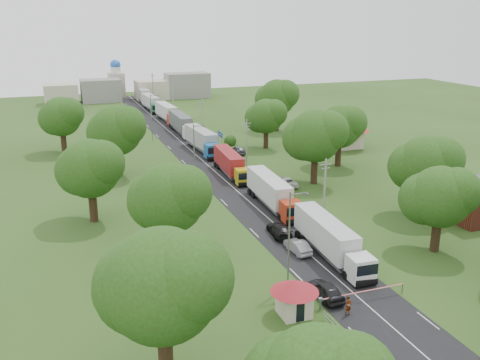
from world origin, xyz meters
name	(u,v)px	position (x,y,z in m)	size (l,w,h in m)	color
ground	(263,214)	(0.00, 0.00, 0.00)	(260.00, 260.00, 0.00)	#2B4818
road	(218,175)	(0.00, 20.00, 0.00)	(8.00, 200.00, 0.04)	black
boom_barrier	(350,295)	(-1.36, -25.00, 0.89)	(9.22, 0.35, 1.18)	slate
guard_booth	(294,293)	(-7.20, -25.00, 2.16)	(4.40, 4.40, 3.45)	beige
info_sign	(220,137)	(5.20, 35.00, 3.00)	(0.12, 3.10, 4.10)	slate
pole_1	(324,192)	(5.50, -7.00, 4.68)	(1.60, 0.24, 9.00)	gray
pole_2	(247,144)	(5.50, 21.00, 4.68)	(1.60, 0.24, 9.00)	gray
pole_3	(202,117)	(5.50, 49.00, 4.68)	(1.60, 0.24, 9.00)	gray
pole_4	(173,99)	(5.50, 77.00, 4.68)	(1.60, 0.24, 9.00)	gray
pole_5	(153,87)	(5.50, 105.00, 4.68)	(1.60, 0.24, 9.00)	gray
lamp_0	(290,235)	(-5.35, -20.00, 5.55)	(2.03, 0.22, 10.00)	slate
lamp_1	(195,152)	(-5.35, 15.00, 5.55)	(2.03, 0.22, 10.00)	slate
lamp_2	(152,115)	(-5.35, 50.00, 5.55)	(2.03, 0.22, 10.00)	slate
tree_2	(439,196)	(13.99, -17.86, 6.60)	(8.00, 8.00, 10.10)	#382616
tree_3	(426,164)	(19.99, -7.84, 7.22)	(8.80, 8.80, 11.07)	#382616
tree_4	(315,136)	(12.99, 10.17, 7.85)	(9.60, 9.60, 12.05)	#382616
tree_5	(339,126)	(21.99, 18.16, 7.22)	(8.80, 8.80, 11.07)	#382616
tree_6	(266,116)	(14.99, 35.14, 6.60)	(8.00, 8.00, 10.10)	#382616
tree_7	(277,97)	(23.99, 50.17, 7.85)	(9.60, 9.60, 12.05)	#382616
tree_9	(162,284)	(-20.01, -29.83, 7.85)	(9.60, 9.60, 12.05)	#382616
tree_10	(169,198)	(-15.01, -9.84, 7.22)	(8.80, 8.80, 11.07)	#382616
tree_11	(90,168)	(-22.01, 5.16, 7.22)	(8.80, 8.80, 11.07)	#382616
tree_12	(116,130)	(-16.01, 25.17, 7.85)	(9.60, 9.60, 12.05)	#382616
tree_13	(61,116)	(-24.01, 45.16, 7.22)	(8.80, 8.80, 11.07)	#382616
house_cream	(343,130)	(30.00, 30.00, 3.64)	(10.08, 10.08, 5.80)	beige
distant_town	(135,89)	(0.68, 110.00, 3.49)	(52.00, 8.00, 8.00)	gray
church	(116,81)	(-4.00, 118.00, 5.39)	(5.00, 5.00, 12.30)	beige
truck_0	(330,239)	(1.77, -15.28, 2.20)	(3.23, 15.02, 4.15)	white
truck_1	(272,192)	(2.19, 2.09, 2.23)	(3.17, 15.19, 4.20)	#B22D14
truck_2	(230,163)	(1.84, 18.99, 2.09)	(3.18, 14.25, 3.93)	#B99D15
truck_3	(202,140)	(1.96, 36.57, 2.31)	(3.46, 15.77, 4.36)	#1A5C9C
truck_4	(182,124)	(2.23, 54.55, 2.31)	(2.77, 15.67, 4.34)	silver
truck_5	(167,113)	(2.31, 70.28, 2.26)	(3.24, 15.40, 4.26)	#B22D1B
truck_6	(151,103)	(1.69, 88.43, 2.21)	(3.22, 15.09, 4.17)	#296E46
truck_7	(144,95)	(2.32, 103.78, 2.28)	(3.15, 15.51, 4.29)	silver
car_lane_front	(326,290)	(-3.00, -23.29, 0.82)	(1.93, 4.79, 1.63)	black
car_lane_mid	(298,246)	(-1.00, -13.00, 0.72)	(1.53, 4.40, 1.45)	gray
car_lane_rear	(279,230)	(-1.00, -7.79, 0.76)	(2.13, 5.23, 1.52)	black
car_verge_near	(285,182)	(8.00, 10.16, 0.74)	(2.44, 5.30, 1.47)	white
car_verge_far	(238,150)	(8.00, 32.25, 0.80)	(1.90, 4.71, 1.61)	#4C4F53
pedestrian_near	(348,306)	(-2.63, -26.73, 0.91)	(0.66, 0.43, 1.81)	gray
pedestrian_booth	(287,291)	(-6.50, -22.05, 0.79)	(0.77, 0.60, 1.58)	gray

